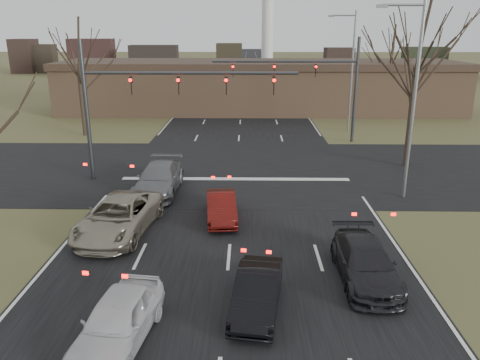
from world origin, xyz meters
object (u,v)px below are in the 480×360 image
(building, at_px, (260,86))
(streetlight_right_far, at_px, (350,66))
(mast_arm_far, at_px, (319,77))
(car_charcoal_sedan, at_px, (365,263))
(car_white_sedan, at_px, (118,320))
(car_grey_ahead, at_px, (159,178))
(car_black_hatch, at_px, (257,291))
(mast_arm_near, at_px, (143,93))
(streetlight_right_near, at_px, (412,91))
(car_red_ahead, at_px, (221,207))
(car_silver_suv, at_px, (119,217))

(building, relative_size, streetlight_right_far, 4.24)
(mast_arm_far, distance_m, car_charcoal_sedan, 22.12)
(building, bearing_deg, car_charcoal_sedan, -85.49)
(car_white_sedan, relative_size, car_grey_ahead, 0.79)
(streetlight_right_far, height_order, car_black_hatch, streetlight_right_far)
(mast_arm_near, relative_size, streetlight_right_near, 1.21)
(mast_arm_far, height_order, streetlight_right_far, streetlight_right_far)
(car_red_ahead, bearing_deg, car_grey_ahead, 127.54)
(mast_arm_near, height_order, mast_arm_far, same)
(mast_arm_far, distance_m, streetlight_right_near, 13.28)
(car_black_hatch, distance_m, car_red_ahead, 7.54)
(streetlight_right_near, xyz_separation_m, car_charcoal_sedan, (-3.93, -8.65, -4.91))
(car_red_ahead, bearing_deg, car_charcoal_sedan, -51.02)
(streetlight_right_far, bearing_deg, car_silver_suv, -123.02)
(building, xyz_separation_m, car_grey_ahead, (-6.10, -27.32, -1.89))
(building, height_order, car_white_sedan, building)
(car_black_hatch, relative_size, car_red_ahead, 1.02)
(car_red_ahead, bearing_deg, streetlight_right_near, 13.23)
(building, relative_size, car_grey_ahead, 7.96)
(car_black_hatch, bearing_deg, car_silver_suv, 143.50)
(streetlight_right_far, relative_size, car_black_hatch, 2.58)
(mast_arm_near, distance_m, car_red_ahead, 8.96)
(streetlight_right_near, distance_m, car_red_ahead, 11.02)
(car_silver_suv, height_order, car_grey_ahead, car_silver_suv)
(mast_arm_far, relative_size, streetlight_right_far, 1.11)
(streetlight_right_near, relative_size, streetlight_right_far, 1.00)
(mast_arm_near, bearing_deg, car_silver_suv, -87.28)
(mast_arm_near, relative_size, car_red_ahead, 3.18)
(mast_arm_near, bearing_deg, streetlight_right_far, 43.89)
(mast_arm_near, height_order, streetlight_right_near, streetlight_right_near)
(streetlight_right_near, distance_m, car_white_sedan, 17.65)
(mast_arm_near, xyz_separation_m, car_white_sedan, (2.32, -15.25, -4.36))
(car_silver_suv, bearing_deg, streetlight_right_far, 63.77)
(mast_arm_far, distance_m, car_white_sedan, 27.18)
(car_charcoal_sedan, distance_m, car_grey_ahead, 12.96)
(building, distance_m, car_charcoal_sedan, 36.81)
(car_white_sedan, height_order, car_charcoal_sedan, car_white_sedan)
(streetlight_right_near, height_order, car_grey_ahead, streetlight_right_near)
(mast_arm_far, relative_size, car_red_ahead, 2.92)
(mast_arm_far, xyz_separation_m, car_black_hatch, (-5.14, -23.55, -4.38))
(mast_arm_far, relative_size, car_white_sedan, 2.66)
(building, xyz_separation_m, streetlight_right_far, (7.32, -11.00, 2.92))
(car_black_hatch, distance_m, car_grey_ahead, 12.35)
(car_grey_ahead, bearing_deg, building, 78.41)
(car_silver_suv, height_order, car_charcoal_sedan, car_silver_suv)
(mast_arm_near, height_order, car_white_sedan, mast_arm_near)
(car_black_hatch, bearing_deg, car_red_ahead, 109.46)
(building, distance_m, mast_arm_near, 26.14)
(building, distance_m, car_red_ahead, 31.34)
(building, bearing_deg, car_black_hatch, -91.43)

